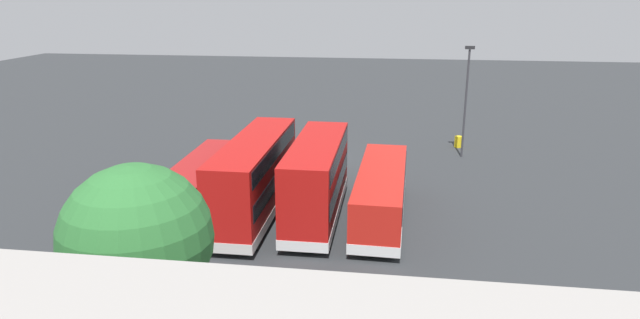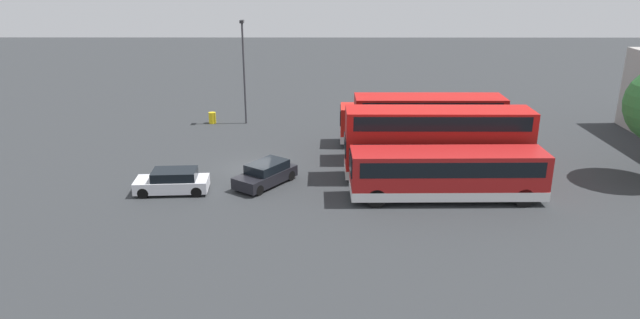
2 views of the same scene
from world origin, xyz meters
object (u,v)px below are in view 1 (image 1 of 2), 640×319
object	(u,v)px
bus_single_deck_near_end	(381,192)
car_small_green	(275,134)
bus_single_deck_fourth	(199,186)
bus_double_decker_third	(255,175)
lamp_post_tall	(466,94)
waste_bin_yellow	(458,142)
bus_double_decker_second	(317,178)
car_hatchback_silver	(277,152)

from	to	relation	value
bus_single_deck_near_end	car_small_green	size ratio (longest dim) A/B	2.51
bus_single_deck_fourth	bus_double_decker_third	bearing A→B (deg)	179.75
car_small_green	lamp_post_tall	size ratio (longest dim) A/B	0.51
car_small_green	waste_bin_yellow	xyz separation A→B (m)	(-15.61, -0.45, -0.23)
bus_single_deck_near_end	car_small_green	world-z (taller)	bus_single_deck_near_end
bus_single_deck_fourth	lamp_post_tall	xyz separation A→B (m)	(-16.58, -13.74, 3.41)
bus_double_decker_second	car_hatchback_silver	size ratio (longest dim) A/B	2.27
car_hatchback_silver	lamp_post_tall	world-z (taller)	lamp_post_tall
bus_double_decker_third	car_small_green	size ratio (longest dim) A/B	2.63
bus_double_decker_third	car_hatchback_silver	bearing A→B (deg)	-84.21
bus_double_decker_second	bus_double_decker_third	bearing A→B (deg)	-0.56
waste_bin_yellow	bus_single_deck_fourth	bearing A→B (deg)	45.09
bus_double_decker_third	bus_single_deck_fourth	xyz separation A→B (m)	(3.39, -0.01, -0.83)
lamp_post_tall	bus_single_deck_near_end	bearing A→B (deg)	65.86
waste_bin_yellow	bus_double_decker_second	bearing A→B (deg)	60.04
bus_double_decker_second	car_small_green	size ratio (longest dim) A/B	2.30
waste_bin_yellow	lamp_post_tall	bearing A→B (deg)	89.94
bus_double_decker_third	car_small_green	distance (m)	16.47
bus_single_deck_near_end	lamp_post_tall	xyz separation A→B (m)	(-5.99, -13.37, 3.41)
bus_single_deck_near_end	lamp_post_tall	world-z (taller)	lamp_post_tall
bus_single_deck_near_end	waste_bin_yellow	world-z (taller)	bus_single_deck_near_end
bus_double_decker_third	bus_single_deck_fourth	bearing A→B (deg)	-0.25
bus_single_deck_near_end	bus_double_decker_second	distance (m)	3.74
lamp_post_tall	car_hatchback_silver	bearing A→B (deg)	11.95
bus_single_deck_near_end	waste_bin_yellow	distance (m)	17.37
car_hatchback_silver	waste_bin_yellow	size ratio (longest dim) A/B	4.71
bus_double_decker_second	bus_double_decker_third	world-z (taller)	same
bus_double_decker_second	car_hatchback_silver	bearing A→B (deg)	-66.57
bus_double_decker_third	lamp_post_tall	bearing A→B (deg)	-133.81
bus_double_decker_second	bus_single_deck_fourth	distance (m)	7.01
car_small_green	lamp_post_tall	distance (m)	16.38
bus_single_deck_near_end	bus_single_deck_fourth	xyz separation A→B (m)	(10.59, 0.37, 0.00)
bus_double_decker_second	lamp_post_tall	distance (m)	17.01
bus_double_decker_third	car_small_green	xyz separation A→B (m)	(2.42, -16.20, -1.75)
bus_single_deck_near_end	bus_double_decker_second	size ratio (longest dim) A/B	1.09
lamp_post_tall	waste_bin_yellow	world-z (taller)	lamp_post_tall
bus_double_decker_second	waste_bin_yellow	world-z (taller)	bus_double_decker_second
bus_double_decker_second	bus_single_deck_near_end	bearing A→B (deg)	-173.36
bus_double_decker_third	bus_double_decker_second	bearing A→B (deg)	179.44
car_hatchback_silver	car_small_green	size ratio (longest dim) A/B	1.02
bus_single_deck_near_end	car_small_green	distance (m)	18.53
bus_single_deck_fourth	waste_bin_yellow	size ratio (longest dim) A/B	11.86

